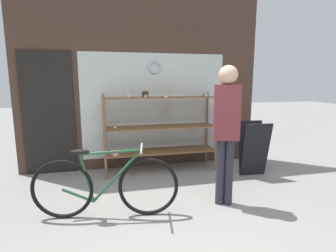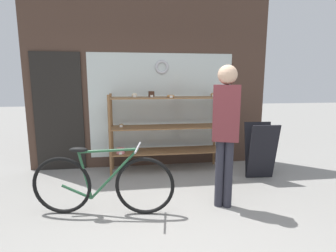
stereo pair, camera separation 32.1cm
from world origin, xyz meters
TOP-DOWN VIEW (x-y plane):
  - ground_plane at (0.00, 0.00)m, footprint 30.00×30.00m
  - storefront_facade at (-0.05, 2.41)m, footprint 4.41×0.13m
  - display_case at (0.21, 2.03)m, footprint 1.97×0.49m
  - bicycle at (-0.73, 0.58)m, footprint 1.71×0.46m
  - sandwich_board at (1.74, 1.45)m, footprint 0.47×0.40m
  - pedestrian at (0.78, 0.56)m, footprint 0.36×0.28m

SIDE VIEW (x-z plane):
  - ground_plane at x=0.00m, z-range 0.00..0.00m
  - bicycle at x=-0.73m, z-range -0.04..0.81m
  - sandwich_board at x=1.74m, z-range 0.01..0.92m
  - display_case at x=0.21m, z-range 0.11..1.53m
  - pedestrian at x=0.78m, z-range 0.18..1.97m
  - storefront_facade at x=-0.05m, z-range -0.07..3.84m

